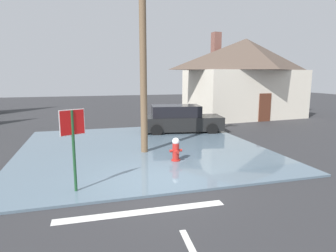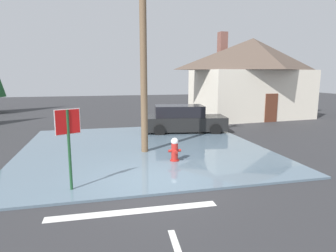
{
  "view_description": "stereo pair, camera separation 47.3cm",
  "coord_description": "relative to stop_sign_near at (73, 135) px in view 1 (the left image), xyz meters",
  "views": [
    {
      "loc": [
        -2.04,
        -8.23,
        3.25
      ],
      "look_at": [
        1.14,
        2.96,
        1.22
      ],
      "focal_mm": 31.02,
      "sensor_mm": 36.0,
      "label": 1
    },
    {
      "loc": [
        -1.58,
        -8.35,
        3.25
      ],
      "look_at": [
        1.14,
        2.96,
        1.22
      ],
      "focal_mm": 31.02,
      "sensor_mm": 36.0,
      "label": 2
    }
  ],
  "objects": [
    {
      "name": "ground_plane",
      "position": [
        2.41,
        0.17,
        -1.73
      ],
      "size": [
        80.0,
        80.0,
        0.1
      ],
      "primitive_type": "cube",
      "color": "#2D2D30"
    },
    {
      "name": "flood_puddle",
      "position": [
        2.71,
        4.37,
        -1.64
      ],
      "size": [
        10.43,
        10.47,
        0.07
      ],
      "primitive_type": "cube",
      "color": "slate",
      "rests_on": "ground"
    },
    {
      "name": "lane_stop_bar",
      "position": [
        1.57,
        -1.61,
        -1.67
      ],
      "size": [
        4.15,
        0.38,
        0.01
      ],
      "primitive_type": "cube",
      "rotation": [
        0.0,
        0.0,
        -0.02
      ],
      "color": "silver",
      "rests_on": "ground"
    },
    {
      "name": "stop_sign_near",
      "position": [
        0.0,
        0.0,
        0.0
      ],
      "size": [
        0.64,
        0.32,
        2.36
      ],
      "color": "#1E4C28",
      "rests_on": "ground"
    },
    {
      "name": "fire_hydrant",
      "position": [
        3.54,
        2.02,
        -1.21
      ],
      "size": [
        0.48,
        0.41,
        0.96
      ],
      "color": "#AD231E",
      "rests_on": "ground"
    },
    {
      "name": "utility_pole",
      "position": [
        2.66,
        3.62,
        2.86
      ],
      "size": [
        1.6,
        0.28,
        8.73
      ],
      "color": "brown",
      "rests_on": "ground"
    },
    {
      "name": "house",
      "position": [
        12.39,
        12.36,
        1.45
      ],
      "size": [
        9.48,
        6.22,
        6.5
      ],
      "color": "silver",
      "rests_on": "ground"
    },
    {
      "name": "parked_car",
      "position": [
        5.54,
        7.55,
        -0.92
      ],
      "size": [
        4.75,
        2.54,
        1.57
      ],
      "color": "black",
      "rests_on": "ground"
    }
  ]
}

